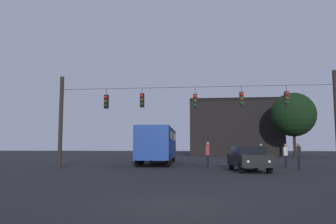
% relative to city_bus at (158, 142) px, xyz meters
% --- Properties ---
extents(ground_plane, '(168.00, 168.00, 0.00)m').
position_rel_city_bus_xyz_m(ground_plane, '(3.18, 4.76, -1.87)').
color(ground_plane, black).
rests_on(ground_plane, ground).
extents(overhead_signal_span, '(18.80, 0.44, 6.42)m').
position_rel_city_bus_xyz_m(overhead_signal_span, '(3.19, -6.15, 1.83)').
color(overhead_signal_span, black).
rests_on(overhead_signal_span, ground).
extents(city_bus, '(2.97, 11.09, 3.00)m').
position_rel_city_bus_xyz_m(city_bus, '(0.00, 0.00, 0.00)').
color(city_bus, navy).
rests_on(city_bus, ground).
extents(car_near_right, '(2.30, 4.49, 1.52)m').
position_rel_city_bus_xyz_m(car_near_right, '(6.60, -7.78, -1.07)').
color(car_near_right, black).
rests_on(car_near_right, ground).
extents(pedestrian_crossing_left, '(0.35, 0.42, 1.68)m').
position_rel_city_bus_xyz_m(pedestrian_crossing_left, '(9.78, -3.54, -0.92)').
color(pedestrian_crossing_left, black).
rests_on(pedestrian_crossing_left, ground).
extents(pedestrian_crossing_center, '(0.28, 0.39, 1.78)m').
position_rel_city_bus_xyz_m(pedestrian_crossing_center, '(4.17, -5.50, -0.85)').
color(pedestrian_crossing_center, black).
rests_on(pedestrian_crossing_center, ground).
extents(pedestrian_crossing_right, '(0.35, 0.42, 1.72)m').
position_rel_city_bus_xyz_m(pedestrian_crossing_right, '(9.90, -6.49, -0.89)').
color(pedestrian_crossing_right, black).
rests_on(pedestrian_crossing_right, ground).
extents(pedestrian_near_bus, '(0.34, 0.42, 1.68)m').
position_rel_city_bus_xyz_m(pedestrian_near_bus, '(8.23, -2.32, -0.91)').
color(pedestrian_near_bus, black).
rests_on(pedestrian_near_bus, ground).
extents(corner_building, '(15.14, 13.20, 9.40)m').
position_rel_city_bus_xyz_m(corner_building, '(9.15, 32.41, 2.84)').
color(corner_building, black).
rests_on(corner_building, ground).
extents(tree_left_silhouette, '(6.38, 6.38, 9.30)m').
position_rel_city_bus_xyz_m(tree_left_silhouette, '(16.83, 21.34, 4.24)').
color(tree_left_silhouette, black).
rests_on(tree_left_silhouette, ground).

